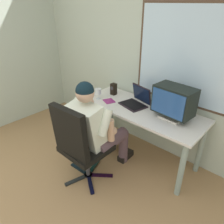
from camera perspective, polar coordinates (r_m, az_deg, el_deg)
The scene contains 9 objects.
wall_rear at distance 2.67m, azimuth 15.32°, elevation 16.63°, with size 4.60×0.08×2.85m.
desk at distance 2.67m, azimuth 7.57°, elevation -1.13°, with size 1.59×0.64×0.72m.
office_chair at distance 2.31m, azimuth -9.05°, elevation -8.19°, with size 0.56×0.58×1.00m.
person_seated at distance 2.42m, azimuth -4.38°, elevation -4.05°, with size 0.55×0.81×1.20m.
crt_monitor at distance 2.39m, azimuth 16.39°, elevation 2.89°, with size 0.45×0.29×0.37m.
laptop at distance 2.70m, azimuth 6.72°, elevation 3.26°, with size 0.37×0.35×0.24m.
wine_glass at distance 2.83m, azimuth -3.80°, elevation 5.49°, with size 0.08×0.08×0.15m.
desk_speaker at distance 2.98m, azimuth 0.42°, elevation 6.22°, with size 0.07×0.08×0.16m.
cd_case at distance 2.79m, azimuth -0.83°, elevation 3.00°, with size 0.18×0.17×0.01m.
Camera 1 is at (1.22, -0.07, 1.89)m, focal length 33.85 mm.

